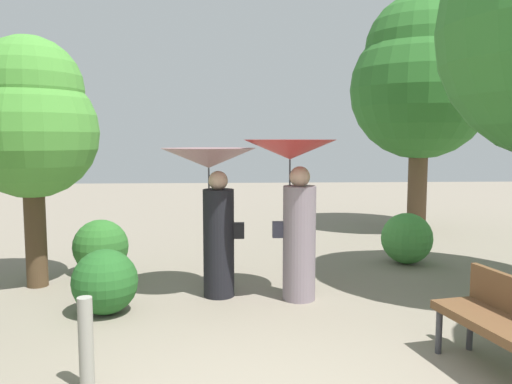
% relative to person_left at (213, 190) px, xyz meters
% --- Properties ---
extents(person_left, '(1.20, 1.20, 1.91)m').
position_rel_person_left_xyz_m(person_left, '(0.00, 0.00, 0.00)').
color(person_left, black).
rests_on(person_left, ground).
extents(person_right, '(1.15, 1.15, 2.01)m').
position_rel_person_left_xyz_m(person_right, '(1.01, -0.19, 0.01)').
color(person_right, gray).
rests_on(person_right, ground).
extents(tree_mid_left, '(1.77, 1.77, 3.38)m').
position_rel_person_left_xyz_m(tree_mid_left, '(-2.44, 0.57, 0.90)').
color(tree_mid_left, '#4C3823').
rests_on(tree_mid_left, ground).
extents(tree_far_back, '(3.03, 3.03, 5.13)m').
position_rel_person_left_xyz_m(tree_far_back, '(4.37, 4.58, 1.98)').
color(tree_far_back, brown).
rests_on(tree_far_back, ground).
extents(bush_path_left, '(0.82, 0.82, 0.82)m').
position_rel_person_left_xyz_m(bush_path_left, '(3.09, 1.56, -0.96)').
color(bush_path_left, '#428C3D').
rests_on(bush_path_left, ground).
extents(bush_path_right, '(0.76, 0.76, 0.76)m').
position_rel_person_left_xyz_m(bush_path_right, '(-1.23, -0.61, -0.99)').
color(bush_path_right, '#235B23').
rests_on(bush_path_right, ground).
extents(bush_behind_bench, '(0.82, 0.82, 0.82)m').
position_rel_person_left_xyz_m(bush_behind_bench, '(-1.72, 1.18, -0.96)').
color(bush_behind_bench, '#2D6B28').
rests_on(bush_behind_bench, ground).
extents(path_marker_post, '(0.12, 0.12, 0.76)m').
position_rel_person_left_xyz_m(path_marker_post, '(-0.95, -2.41, -0.99)').
color(path_marker_post, gray).
rests_on(path_marker_post, ground).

